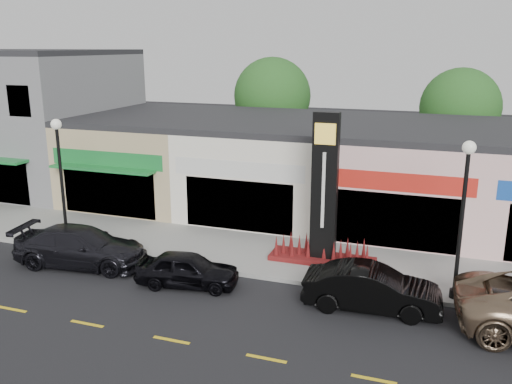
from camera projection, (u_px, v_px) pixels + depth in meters
ground at (212, 298)px, 18.98m from camera, size 120.00×120.00×0.00m
sidewalk at (253, 252)px, 22.93m from camera, size 52.00×4.30×0.15m
curb at (234, 273)px, 20.88m from camera, size 52.00×0.20×0.15m
building_grey_2story at (22, 118)px, 34.08m from camera, size 12.00×10.95×8.30m
shop_beige at (157, 155)px, 31.50m from camera, size 7.00×10.85×4.80m
shop_cream at (271, 163)px, 29.28m from camera, size 7.00×10.01×4.80m
shop_pink_w at (404, 173)px, 27.06m from camera, size 7.00×10.01×4.80m
tree_rear_west at (272, 96)px, 36.65m from camera, size 5.20×5.20×7.83m
tree_rear_mid at (460, 108)px, 32.93m from camera, size 4.80×4.80×7.29m
lamp_west_near at (61, 170)px, 22.89m from camera, size 0.44×0.44×5.47m
lamp_east_near at (463, 205)px, 17.81m from camera, size 0.44×0.44×5.47m
pylon_sign at (324, 211)px, 21.26m from camera, size 4.20×1.30×6.00m
car_dark_sedan at (81, 247)px, 21.63m from camera, size 2.85×5.60×1.56m
car_black_sedan at (187, 269)px, 19.79m from camera, size 2.11×3.97×1.28m
car_black_conv at (372, 289)px, 17.97m from camera, size 1.81×4.60×1.49m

